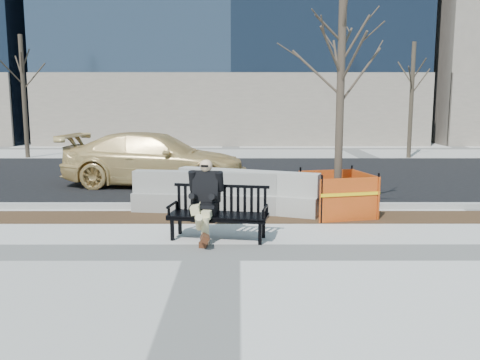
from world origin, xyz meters
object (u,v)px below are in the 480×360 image
object	(u,v)px
seated_man	(205,238)
tree_fence	(337,215)
sedan	(156,185)
bench	(218,239)
jersey_barrier_left	(205,212)
jersey_barrier_right	(247,211)

from	to	relation	value
seated_man	tree_fence	size ratio (longest dim) A/B	0.29
seated_man	sedan	bearing A→B (deg)	117.69
tree_fence	sedan	size ratio (longest dim) A/B	0.94
bench	seated_man	xyz separation A→B (m)	(-0.25, 0.10, 0.00)
tree_fence	sedan	bearing A→B (deg)	139.08
jersey_barrier_left	jersey_barrier_right	distance (m)	0.98
jersey_barrier_right	jersey_barrier_left	bearing A→B (deg)	-154.26
bench	seated_man	size ratio (longest dim) A/B	1.25
seated_man	jersey_barrier_left	distance (m)	2.25
jersey_barrier_left	jersey_barrier_right	size ratio (longest dim) A/B	0.98
sedan	jersey_barrier_left	xyz separation A→B (m)	(1.71, -3.68, 0.00)
bench	jersey_barrier_right	xyz separation A→B (m)	(0.57, 2.42, 0.00)
seated_man	jersey_barrier_left	bearing A→B (deg)	104.18
seated_man	sedan	distance (m)	6.21
seated_man	tree_fence	world-z (taller)	tree_fence
seated_man	jersey_barrier_right	xyz separation A→B (m)	(0.82, 2.32, 0.00)
bench	tree_fence	world-z (taller)	tree_fence
tree_fence	bench	bearing A→B (deg)	-142.55
sedan	jersey_barrier_left	bearing A→B (deg)	-148.73
jersey_barrier_right	sedan	bearing A→B (deg)	148.08
tree_fence	jersey_barrier_right	xyz separation A→B (m)	(-1.99, 0.46, 0.00)
bench	jersey_barrier_left	xyz separation A→B (m)	(-0.41, 2.34, 0.00)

